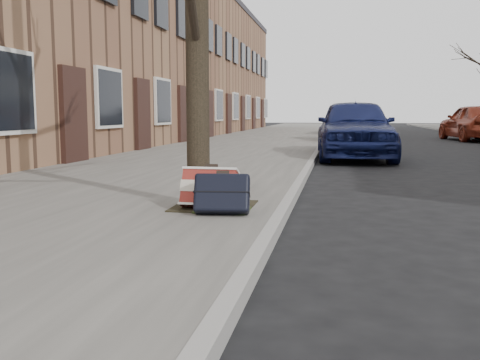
% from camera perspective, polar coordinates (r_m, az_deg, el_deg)
% --- Properties ---
extents(ground, '(120.00, 120.00, 0.00)m').
position_cam_1_polar(ground, '(4.63, 18.56, -7.49)').
color(ground, black).
rests_on(ground, ground).
extents(near_sidewalk, '(5.00, 70.00, 0.12)m').
position_cam_1_polar(near_sidewalk, '(19.71, 1.64, 4.01)').
color(near_sidewalk, slate).
rests_on(near_sidewalk, ground).
extents(house_near, '(6.80, 40.00, 7.00)m').
position_cam_1_polar(house_near, '(22.44, -13.37, 13.00)').
color(house_near, brown).
rests_on(house_near, ground).
extents(dirt_patch, '(0.85, 0.85, 0.02)m').
position_cam_1_polar(dirt_patch, '(5.89, -2.77, -2.77)').
color(dirt_patch, black).
rests_on(dirt_patch, near_sidewalk).
extents(suitcase_red, '(0.59, 0.34, 0.45)m').
position_cam_1_polar(suitcase_red, '(5.68, -3.30, -0.92)').
color(suitcase_red, maroon).
rests_on(suitcase_red, near_sidewalk).
extents(suitcase_navy, '(0.59, 0.39, 0.44)m').
position_cam_1_polar(suitcase_navy, '(5.39, -1.93, -1.42)').
color(suitcase_navy, black).
rests_on(suitcase_navy, near_sidewalk).
extents(car_near_front, '(2.03, 4.56, 1.53)m').
position_cam_1_polar(car_near_front, '(13.71, 12.09, 5.42)').
color(car_near_front, '#121846').
rests_on(car_near_front, ground).
extents(car_near_mid, '(1.69, 4.08, 1.31)m').
position_cam_1_polar(car_near_mid, '(20.85, 11.49, 5.68)').
color(car_near_mid, '#B4B8BC').
rests_on(car_near_mid, ground).
extents(car_near_back, '(3.16, 5.53, 1.45)m').
position_cam_1_polar(car_near_back, '(27.81, 11.92, 6.15)').
color(car_near_back, '#323237').
rests_on(car_near_back, ground).
extents(car_far_back, '(2.32, 4.70, 1.54)m').
position_cam_1_polar(car_far_back, '(24.22, 23.68, 5.68)').
color(car_far_back, maroon).
rests_on(car_far_back, ground).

